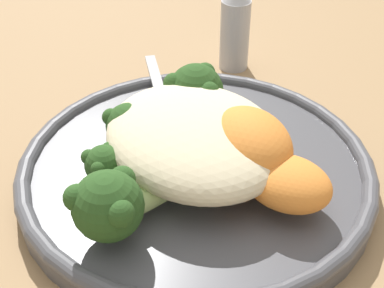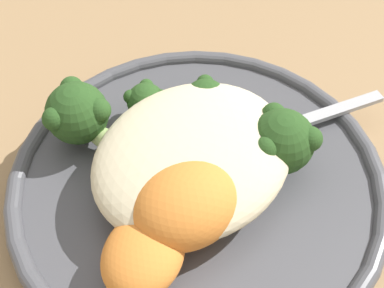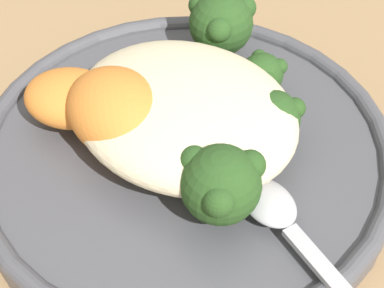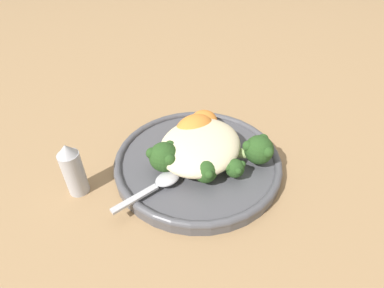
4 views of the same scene
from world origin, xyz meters
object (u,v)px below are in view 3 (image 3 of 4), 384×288
Objects in this scene: plate at (185,152)px; broccoli_stalk_2 at (257,120)px; broccoli_stalk_4 at (213,37)px; sweet_potato_chunk_0 at (71,98)px; quinoa_mound at (185,112)px; broccoli_stalk_0 at (210,175)px; sweet_potato_chunk_1 at (131,98)px; spoon at (281,218)px; broccoli_stalk_3 at (232,91)px; sweet_potato_chunk_2 at (119,112)px; broccoli_stalk_1 at (226,134)px.

broccoli_stalk_2 is at bearing 38.66° from plate.
broccoli_stalk_4 is 2.16× the size of sweet_potato_chunk_0.
broccoli_stalk_0 reaches higher than quinoa_mound.
sweet_potato_chunk_1 is at bearing -176.50° from broccoli_stalk_0.
sweet_potato_chunk_0 is at bearing 145.83° from broccoli_stalk_4.
quinoa_mound is 2.38× the size of sweet_potato_chunk_0.
spoon is at bearing -81.31° from broccoli_stalk_2.
broccoli_stalk_3 is 2.02× the size of sweet_potato_chunk_0.
broccoli_stalk_4 reaches higher than quinoa_mound.
sweet_potato_chunk_0 is 0.82× the size of sweet_potato_chunk_2.
broccoli_stalk_2 reaches higher than broccoli_stalk_3.
sweet_potato_chunk_2 is at bearing -163.34° from broccoli_stalk_0.
plate is 0.08m from broccoli_stalk_4.
broccoli_stalk_0 is 0.08m from broccoli_stalk_3.
broccoli_stalk_4 reaches higher than broccoli_stalk_3.
sweet_potato_chunk_0 is (-0.10, -0.05, -0.00)m from broccoli_stalk_2.
broccoli_stalk_0 is at bearing -36.60° from plate.
broccoli_stalk_0 is 1.76× the size of sweet_potato_chunk_0.
sweet_potato_chunk_2 reaches higher than spoon.
broccoli_stalk_4 is at bearing 88.51° from sweet_potato_chunk_2.
broccoli_stalk_2 is (0.01, 0.02, -0.00)m from broccoli_stalk_1.
sweet_potato_chunk_1 reaches higher than broccoli_stalk_3.
quinoa_mound is 1.71× the size of broccoli_stalk_1.
broccoli_stalk_3 is 1.66× the size of sweet_potato_chunk_2.
broccoli_stalk_1 is (-0.01, 0.03, -0.00)m from broccoli_stalk_0.
spoon is (0.11, -0.09, -0.02)m from broccoli_stalk_4.
spoon is (0.12, -0.02, -0.01)m from sweet_potato_chunk_1.
broccoli_stalk_1 is (0.02, 0.01, 0.03)m from plate.
quinoa_mound is 2.45× the size of sweet_potato_chunk_1.
broccoli_stalk_2 reaches higher than plate.
sweet_potato_chunk_2 is (-0.00, -0.09, 0.00)m from broccoli_stalk_4.
quinoa_mound reaches higher than broccoli_stalk_3.
sweet_potato_chunk_1 is at bearing 165.74° from broccoli_stalk_2.
sweet_potato_chunk_2 reaches higher than broccoli_stalk_3.
broccoli_stalk_3 is at bearing 162.51° from spoon.
sweet_potato_chunk_2 reaches higher than broccoli_stalk_1.
sweet_potato_chunk_1 is 0.12m from spoon.
broccoli_stalk_1 is 1.40× the size of sweet_potato_chunk_0.
sweet_potato_chunk_2 is 0.67× the size of spoon.
spoon is at bearing 33.67° from broccoli_stalk_0.
sweet_potato_chunk_2 reaches higher than plate.
quinoa_mound is 0.07m from sweet_potato_chunk_0.
quinoa_mound is (-0.00, 0.00, 0.03)m from plate.
broccoli_stalk_0 is at bearing -37.77° from quinoa_mound.
sweet_potato_chunk_0 is (-0.11, 0.00, -0.01)m from broccoli_stalk_0.
broccoli_stalk_2 is at bearing 36.44° from sweet_potato_chunk_2.
broccoli_stalk_4 is (-0.03, 0.03, 0.01)m from broccoli_stalk_3.
quinoa_mound is at bearing -169.88° from broccoli_stalk_3.
broccoli_stalk_0 is at bearing -2.10° from sweet_potato_chunk_0.
sweet_potato_chunk_1 reaches higher than plate.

